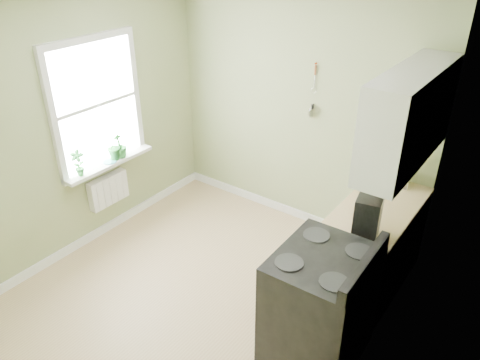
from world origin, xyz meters
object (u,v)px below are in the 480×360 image
Objects in this scene: stand_mixer at (402,167)px; kettle at (378,169)px; coffee_maker at (367,217)px; stove at (320,306)px.

kettle is (-0.22, -0.06, -0.06)m from stand_mixer.
coffee_maker is at bearing -73.52° from kettle.
kettle is at bearing -165.27° from stand_mixer.
kettle is (-0.23, 1.63, 0.50)m from stove.
kettle is at bearing 97.97° from stove.
coffee_maker is (0.08, 0.60, 0.57)m from stove.
coffee_maker is at bearing 82.84° from stove.
stand_mixer is 0.24m from kettle.
stand_mixer reaches higher than stove.
coffee_maker is at bearing -85.61° from stand_mixer.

